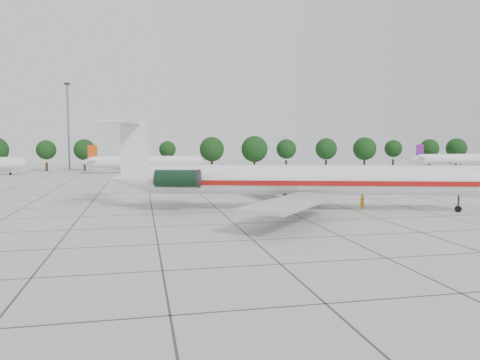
{
  "coord_description": "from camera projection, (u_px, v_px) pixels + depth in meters",
  "views": [
    {
      "loc": [
        -9.27,
        -54.19,
        8.42
      ],
      "look_at": [
        3.03,
        3.62,
        3.5
      ],
      "focal_mm": 35.0,
      "sensor_mm": 36.0,
      "label": 1
    }
  ],
  "objects": [
    {
      "name": "ground_crew",
      "position": [
        362.0,
        202.0,
        57.8
      ],
      "size": [
        0.73,
        0.53,
        1.87
      ],
      "primitive_type": "imported",
      "rotation": [
        0.0,
        0.0,
        3.26
      ],
      "color": "orange",
      "rests_on": "ground"
    },
    {
      "name": "floodlight_mast",
      "position": [
        68.0,
        121.0,
        137.71
      ],
      "size": [
        1.6,
        1.6,
        25.45
      ],
      "color": "slate",
      "rests_on": "ground"
    },
    {
      "name": "apron_joints",
      "position": [
        204.0,
        197.0,
        70.06
      ],
      "size": [
        170.0,
        170.0,
        0.02
      ],
      "primitive_type": "cube",
      "color": "#383838",
      "rests_on": "ground"
    },
    {
      "name": "main_airliner",
      "position": [
        290.0,
        179.0,
        56.41
      ],
      "size": [
        45.44,
        34.97,
        10.82
      ],
      "rotation": [
        0.0,
        0.0,
        -0.27
      ],
      "color": "silver",
      "rests_on": "ground"
    },
    {
      "name": "tree_line",
      "position": [
        132.0,
        150.0,
        135.37
      ],
      "size": [
        249.86,
        8.44,
        10.22
      ],
      "color": "#332114",
      "rests_on": "ground"
    },
    {
      "name": "ground",
      "position": [
        221.0,
        212.0,
        55.44
      ],
      "size": [
        260.0,
        260.0,
        0.0
      ],
      "primitive_type": "plane",
      "color": "beige",
      "rests_on": "ground"
    },
    {
      "name": "bg_airliner_c",
      "position": [
        145.0,
        162.0,
        123.59
      ],
      "size": [
        28.24,
        27.2,
        7.4
      ],
      "color": "silver",
      "rests_on": "ground"
    },
    {
      "name": "bg_airliner_e",
      "position": [
        458.0,
        159.0,
        144.53
      ],
      "size": [
        28.24,
        27.2,
        7.4
      ],
      "color": "silver",
      "rests_on": "ground"
    }
  ]
}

